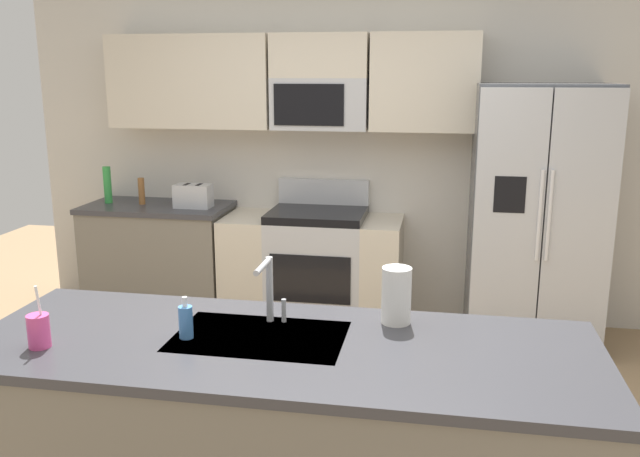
{
  "coord_description": "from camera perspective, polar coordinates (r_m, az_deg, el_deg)",
  "views": [
    {
      "loc": [
        0.71,
        -3.06,
        1.93
      ],
      "look_at": [
        0.04,
        0.6,
        1.05
      ],
      "focal_mm": 37.45,
      "sensor_mm": 36.0,
      "label": 1
    }
  ],
  "objects": [
    {
      "name": "paper_towel_roll",
      "position": [
        2.81,
        6.54,
        -5.7
      ],
      "size": [
        0.12,
        0.12,
        0.24
      ],
      "primitive_type": "cylinder",
      "color": "white",
      "rests_on": "island_counter"
    },
    {
      "name": "range_oven",
      "position": [
        5.17,
        -0.63,
        -3.4
      ],
      "size": [
        1.36,
        0.61,
        1.1
      ],
      "color": "#B7BABF",
      "rests_on": "ground"
    },
    {
      "name": "bottle_green",
      "position": [
        5.59,
        -17.7,
        3.57
      ],
      "size": [
        0.06,
        0.06,
        0.29
      ],
      "primitive_type": "cylinder",
      "color": "green",
      "rests_on": "back_counter"
    },
    {
      "name": "sink_faucet",
      "position": [
        2.77,
        -4.37,
        -4.84
      ],
      "size": [
        0.08,
        0.21,
        0.28
      ],
      "color": "#B7BABF",
      "rests_on": "island_counter"
    },
    {
      "name": "kitchen_wall_unit",
      "position": [
        5.23,
        1.01,
        8.29
      ],
      "size": [
        5.2,
        0.43,
        2.6
      ],
      "color": "beige",
      "rests_on": "ground"
    },
    {
      "name": "ground_plane",
      "position": [
        3.69,
        -2.35,
        -18.28
      ],
      "size": [
        9.0,
        9.0,
        0.0
      ],
      "primitive_type": "plane",
      "color": "#997A56",
      "rests_on": "ground"
    },
    {
      "name": "toaster",
      "position": [
        5.25,
        -10.77,
        2.75
      ],
      "size": [
        0.28,
        0.16,
        0.18
      ],
      "color": "#B7BABF",
      "rests_on": "back_counter"
    },
    {
      "name": "soap_dispenser",
      "position": [
        2.7,
        -11.4,
        -7.79
      ],
      "size": [
        0.06,
        0.06,
        0.17
      ],
      "color": "#4C8CD8",
      "rests_on": "island_counter"
    },
    {
      "name": "drink_cup_pink",
      "position": [
        2.78,
        -22.9,
        -8.04
      ],
      "size": [
        0.08,
        0.08,
        0.25
      ],
      "color": "#EA4C93",
      "rests_on": "island_counter"
    },
    {
      "name": "refrigerator",
      "position": [
        4.94,
        17.96,
        0.91
      ],
      "size": [
        0.9,
        0.76,
        1.85
      ],
      "color": "#4C4F54",
      "rests_on": "ground"
    },
    {
      "name": "back_counter",
      "position": [
        5.54,
        -13.5,
        -2.56
      ],
      "size": [
        1.14,
        0.63,
        0.9
      ],
      "color": "slate",
      "rests_on": "ground"
    },
    {
      "name": "island_counter",
      "position": [
        2.84,
        -3.24,
        -18.04
      ],
      "size": [
        2.47,
        0.9,
        0.9
      ],
      "color": "slate",
      "rests_on": "ground"
    },
    {
      "name": "pepper_mill",
      "position": [
        5.47,
        -15.01,
        3.11
      ],
      "size": [
        0.05,
        0.05,
        0.21
      ],
      "primitive_type": "cylinder",
      "color": "brown",
      "rests_on": "back_counter"
    }
  ]
}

